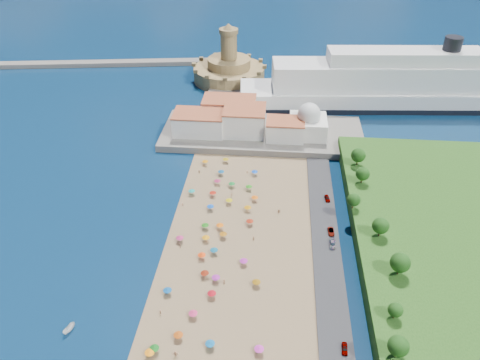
{
  "coord_description": "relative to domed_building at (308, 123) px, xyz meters",
  "views": [
    {
      "loc": [
        16.1,
        -114.44,
        102.3
      ],
      "look_at": [
        4.0,
        25.0,
        8.0
      ],
      "focal_mm": 35.0,
      "sensor_mm": 36.0,
      "label": 1
    }
  ],
  "objects": [
    {
      "name": "jetty",
      "position": [
        -42.0,
        37.0,
        -7.77
      ],
      "size": [
        18.0,
        70.0,
        2.4
      ],
      "primitive_type": "cube",
      "color": "#59544C",
      "rests_on": "ground"
    },
    {
      "name": "beachgoers",
      "position": [
        -31.13,
        -76.3,
        -7.86
      ],
      "size": [
        35.97,
        98.76,
        1.86
      ],
      "color": "tan",
      "rests_on": "beach"
    },
    {
      "name": "ground",
      "position": [
        -30.0,
        -71.0,
        -8.97
      ],
      "size": [
        700.0,
        700.0,
        0.0
      ],
      "primitive_type": "plane",
      "color": "#071938",
      "rests_on": "ground"
    },
    {
      "name": "domed_building",
      "position": [
        0.0,
        0.0,
        0.0
      ],
      "size": [
        16.0,
        16.0,
        15.0
      ],
      "color": "silver",
      "rests_on": "terrace"
    },
    {
      "name": "terrace",
      "position": [
        -20.0,
        2.0,
        -7.47
      ],
      "size": [
        90.0,
        36.0,
        3.0
      ],
      "primitive_type": "cube",
      "color": "#59544C",
      "rests_on": "ground"
    },
    {
      "name": "parked_cars",
      "position": [
        6.0,
        -70.16,
        -7.61
      ],
      "size": [
        2.19,
        68.28,
        1.39
      ],
      "color": "gray",
      "rests_on": "promenade"
    },
    {
      "name": "breakwater",
      "position": [
        -140.0,
        82.0,
        -7.67
      ],
      "size": [
        199.03,
        34.77,
        2.6
      ],
      "primitive_type": "cube",
      "rotation": [
        0.0,
        0.0,
        0.14
      ],
      "color": "#59544C",
      "rests_on": "ground"
    },
    {
      "name": "beach_parasols",
      "position": [
        -31.17,
        -81.6,
        -6.83
      ],
      "size": [
        31.11,
        115.83,
        2.2
      ],
      "color": "gray",
      "rests_on": "beach"
    },
    {
      "name": "hillside_trees",
      "position": [
        18.46,
        -74.29,
        0.99
      ],
      "size": [
        14.37,
        109.68,
        7.3
      ],
      "color": "#382314",
      "rests_on": "hillside"
    },
    {
      "name": "cruise_ship",
      "position": [
        47.04,
        41.65,
        1.44
      ],
      "size": [
        162.14,
        36.31,
        35.15
      ],
      "color": "black",
      "rests_on": "ground"
    },
    {
      "name": "waterfront_buildings",
      "position": [
        -33.05,
        2.64,
        -1.1
      ],
      "size": [
        57.0,
        29.0,
        11.0
      ],
      "color": "silver",
      "rests_on": "terrace"
    },
    {
      "name": "fortress",
      "position": [
        -42.0,
        67.0,
        -2.29
      ],
      "size": [
        40.0,
        40.0,
        32.4
      ],
      "color": "#A78B53",
      "rests_on": "ground"
    }
  ]
}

